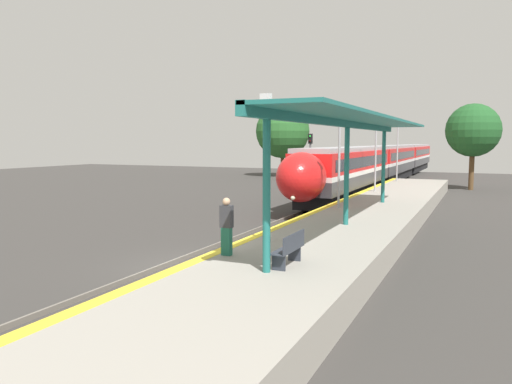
# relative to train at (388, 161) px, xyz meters

# --- Properties ---
(ground_plane) EXTENTS (120.00, 120.00, 0.00)m
(ground_plane) POSITION_rel_train_xyz_m (0.00, -39.26, -2.23)
(ground_plane) COLOR #383533
(rail_left) EXTENTS (0.08, 90.00, 0.15)m
(rail_left) POSITION_rel_train_xyz_m (-0.72, -39.26, -2.16)
(rail_left) COLOR slate
(rail_left) RESTS_ON ground_plane
(rail_right) EXTENTS (0.08, 90.00, 0.15)m
(rail_right) POSITION_rel_train_xyz_m (0.72, -39.26, -2.16)
(rail_right) COLOR slate
(rail_right) RESTS_ON ground_plane
(train) EXTENTS (2.81, 58.79, 3.89)m
(train) POSITION_rel_train_xyz_m (0.00, 0.00, 0.00)
(train) COLOR black
(train) RESTS_ON ground_plane
(platform_right) EXTENTS (4.70, 64.00, 0.98)m
(platform_right) POSITION_rel_train_xyz_m (4.01, -39.26, -1.75)
(platform_right) COLOR gray
(platform_right) RESTS_ON ground_plane
(platform_bench) EXTENTS (0.44, 1.56, 0.89)m
(platform_bench) POSITION_rel_train_xyz_m (4.45, -41.34, -0.79)
(platform_bench) COLOR #2D333D
(platform_bench) RESTS_ON platform_right
(person_waiting) EXTENTS (0.36, 0.22, 1.70)m
(person_waiting) POSITION_rel_train_xyz_m (2.33, -40.93, -0.39)
(person_waiting) COLOR #1E604C
(person_waiting) RESTS_ON platform_right
(railway_signal) EXTENTS (0.28, 0.28, 4.85)m
(railway_signal) POSITION_rel_train_xyz_m (-2.15, -19.68, 0.70)
(railway_signal) COLOR #59595E
(railway_signal) RESTS_ON ground_plane
(lamppost_near) EXTENTS (0.36, 0.20, 4.87)m
(lamppost_near) POSITION_rel_train_xyz_m (2.53, -38.52, 1.55)
(lamppost_near) COLOR #9E9EA3
(lamppost_near) RESTS_ON platform_right
(lamppost_mid) EXTENTS (0.36, 0.20, 4.87)m
(lamppost_mid) POSITION_rel_train_xyz_m (2.53, -29.27, 1.55)
(lamppost_mid) COLOR #9E9EA3
(lamppost_mid) RESTS_ON platform_right
(lamppost_far) EXTENTS (0.36, 0.20, 4.87)m
(lamppost_far) POSITION_rel_train_xyz_m (2.53, -20.03, 1.55)
(lamppost_far) COLOR #9E9EA3
(lamppost_far) RESTS_ON platform_right
(lamppost_farthest) EXTENTS (0.36, 0.20, 4.87)m
(lamppost_farthest) POSITION_rel_train_xyz_m (2.53, -10.78, 1.55)
(lamppost_farthest) COLOR #9E9EA3
(lamppost_farthest) RESTS_ON platform_right
(station_canopy) EXTENTS (2.02, 19.13, 4.23)m
(station_canopy) POSITION_rel_train_xyz_m (4.71, -34.12, 2.70)
(station_canopy) COLOR #1E6B66
(station_canopy) RESTS_ON platform_right
(background_tree_left) EXTENTS (6.60, 6.60, 8.87)m
(background_tree_left) POSITION_rel_train_xyz_m (-13.50, 3.85, 3.32)
(background_tree_left) COLOR brown
(background_tree_left) RESTS_ON ground_plane
(background_tree_right) EXTENTS (4.69, 4.69, 7.64)m
(background_tree_right) POSITION_rel_train_xyz_m (8.17, -5.37, 3.04)
(background_tree_right) COLOR brown
(background_tree_right) RESTS_ON ground_plane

